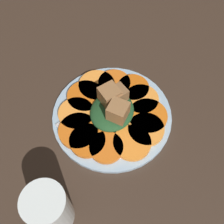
# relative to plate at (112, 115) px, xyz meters

# --- Properties ---
(table_slab) EXTENTS (1.20, 1.20, 0.02)m
(table_slab) POSITION_rel_plate_xyz_m (0.00, 0.00, -0.02)
(table_slab) COLOR #38281E
(table_slab) RESTS_ON ground
(plate) EXTENTS (0.28, 0.28, 0.01)m
(plate) POSITION_rel_plate_xyz_m (0.00, 0.00, 0.00)
(plate) COLOR #99B7D1
(plate) RESTS_ON table_slab
(carrot_slice_0) EXTENTS (0.08, 0.08, 0.01)m
(carrot_slice_0) POSITION_rel_plate_xyz_m (-0.09, 0.01, 0.01)
(carrot_slice_0) COLOR #D45E12
(carrot_slice_0) RESTS_ON plate
(carrot_slice_1) EXTENTS (0.08, 0.08, 0.01)m
(carrot_slice_1) POSITION_rel_plate_xyz_m (-0.08, -0.04, 0.01)
(carrot_slice_1) COLOR orange
(carrot_slice_1) RESTS_ON plate
(carrot_slice_2) EXTENTS (0.09, 0.09, 0.01)m
(carrot_slice_2) POSITION_rel_plate_xyz_m (-0.05, -0.07, 0.01)
(carrot_slice_2) COLOR orange
(carrot_slice_2) RESTS_ON plate
(carrot_slice_3) EXTENTS (0.09, 0.09, 0.01)m
(carrot_slice_3) POSITION_rel_plate_xyz_m (-0.01, -0.08, 0.01)
(carrot_slice_3) COLOR #D66114
(carrot_slice_3) RESTS_ON plate
(carrot_slice_4) EXTENTS (0.09, 0.09, 0.01)m
(carrot_slice_4) POSITION_rel_plate_xyz_m (0.04, -0.07, 0.01)
(carrot_slice_4) COLOR orange
(carrot_slice_4) RESTS_ON plate
(carrot_slice_5) EXTENTS (0.09, 0.09, 0.01)m
(carrot_slice_5) POSITION_rel_plate_xyz_m (0.08, -0.04, 0.01)
(carrot_slice_5) COLOR orange
(carrot_slice_5) RESTS_ON plate
(carrot_slice_6) EXTENTS (0.08, 0.08, 0.01)m
(carrot_slice_6) POSITION_rel_plate_xyz_m (0.09, -0.01, 0.01)
(carrot_slice_6) COLOR #D66014
(carrot_slice_6) RESTS_ON plate
(carrot_slice_7) EXTENTS (0.08, 0.08, 0.01)m
(carrot_slice_7) POSITION_rel_plate_xyz_m (0.08, 0.03, 0.01)
(carrot_slice_7) COLOR orange
(carrot_slice_7) RESTS_ON plate
(carrot_slice_8) EXTENTS (0.08, 0.08, 0.01)m
(carrot_slice_8) POSITION_rel_plate_xyz_m (0.04, 0.08, 0.01)
(carrot_slice_8) COLOR orange
(carrot_slice_8) RESTS_ON plate
(carrot_slice_9) EXTENTS (0.08, 0.08, 0.01)m
(carrot_slice_9) POSITION_rel_plate_xyz_m (0.00, 0.09, 0.01)
(carrot_slice_9) COLOR orange
(carrot_slice_9) RESTS_ON plate
(carrot_slice_10) EXTENTS (0.09, 0.09, 0.01)m
(carrot_slice_10) POSITION_rel_plate_xyz_m (-0.03, 0.08, 0.01)
(carrot_slice_10) COLOR orange
(carrot_slice_10) RESTS_ON plate
(carrot_slice_11) EXTENTS (0.08, 0.08, 0.01)m
(carrot_slice_11) POSITION_rel_plate_xyz_m (-0.07, 0.04, 0.01)
(carrot_slice_11) COLOR orange
(carrot_slice_11) RESTS_ON plate
(center_pile) EXTENTS (0.11, 0.10, 0.07)m
(center_pile) POSITION_rel_plate_xyz_m (-0.00, 0.00, 0.03)
(center_pile) COLOR #1E4723
(center_pile) RESTS_ON plate
(fork) EXTENTS (0.19, 0.09, 0.00)m
(fork) POSITION_rel_plate_xyz_m (-0.00, -0.06, 0.01)
(fork) COLOR silver
(fork) RESTS_ON plate
(water_glass) EXTENTS (0.08, 0.08, 0.12)m
(water_glass) POSITION_rel_plate_xyz_m (0.25, 0.01, 0.06)
(water_glass) COLOR silver
(water_glass) RESTS_ON table_slab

